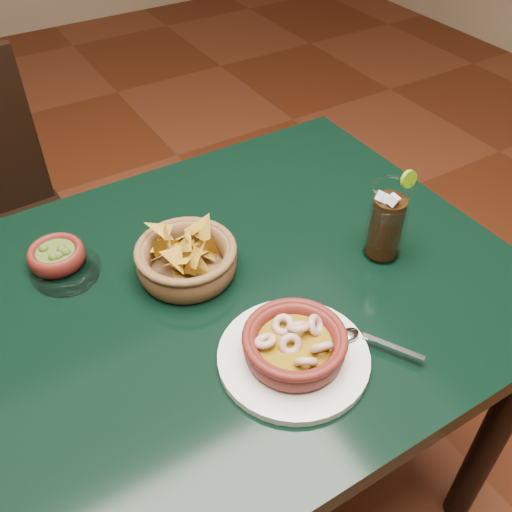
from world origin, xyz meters
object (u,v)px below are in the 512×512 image
shrimp_plate (295,347)px  chip_basket (186,259)px  dining_table (184,342)px  cola_drink (387,222)px

shrimp_plate → chip_basket: 0.26m
chip_basket → shrimp_plate: bearing=-78.6°
dining_table → shrimp_plate: size_ratio=4.27×
shrimp_plate → chip_basket: chip_basket is taller
dining_table → cola_drink: 0.42m
shrimp_plate → chip_basket: bearing=101.4°
chip_basket → cola_drink: 0.36m
shrimp_plate → dining_table: bearing=117.0°
shrimp_plate → chip_basket: (-0.05, 0.26, 0.00)m
dining_table → cola_drink: (0.38, -0.08, 0.17)m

